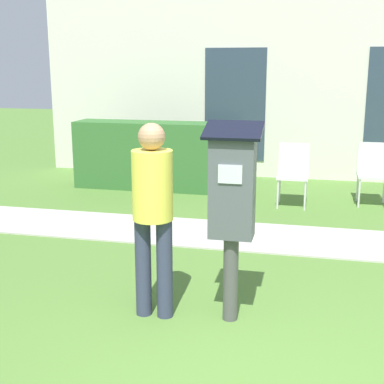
# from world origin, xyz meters

# --- Properties ---
(sidewalk) EXTENTS (12.00, 1.10, 0.02)m
(sidewalk) POSITION_xyz_m (0.00, 3.22, 0.01)
(sidewalk) COLOR #B7B2A8
(sidewalk) RESTS_ON ground
(building_facade) EXTENTS (10.00, 0.26, 3.20)m
(building_facade) POSITION_xyz_m (0.00, 6.89, 1.60)
(building_facade) COLOR silver
(building_facade) RESTS_ON ground
(parking_meter) EXTENTS (0.44, 0.31, 1.59)m
(parking_meter) POSITION_xyz_m (-0.55, 1.08, 1.02)
(parking_meter) COLOR #4C4C4C
(parking_meter) RESTS_ON ground
(person_standing) EXTENTS (0.32, 0.32, 1.58)m
(person_standing) POSITION_xyz_m (-1.17, 1.01, 0.93)
(person_standing) COLOR #333851
(person_standing) RESTS_ON ground
(outdoor_chair_left) EXTENTS (0.44, 0.44, 0.90)m
(outdoor_chair_left) POSITION_xyz_m (-0.24, 4.88, 0.53)
(outdoor_chair_left) COLOR silver
(outdoor_chair_left) RESTS_ON ground
(outdoor_chair_middle) EXTENTS (0.44, 0.44, 0.90)m
(outdoor_chair_middle) POSITION_xyz_m (0.89, 5.21, 0.53)
(outdoor_chair_middle) COLOR silver
(outdoor_chair_middle) RESTS_ON ground
(hedge_row) EXTENTS (2.36, 0.60, 1.10)m
(hedge_row) POSITION_xyz_m (-2.66, 5.46, 0.55)
(hedge_row) COLOR #33662D
(hedge_row) RESTS_ON ground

